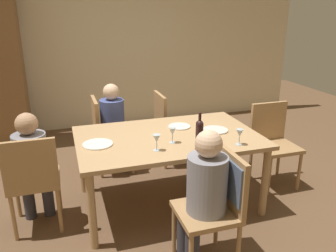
% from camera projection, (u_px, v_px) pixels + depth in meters
% --- Properties ---
extents(ground_plane, '(10.00, 10.00, 0.00)m').
position_uv_depth(ground_plane, '(168.00, 202.00, 3.63)').
color(ground_plane, brown).
extents(rear_room_partition, '(6.40, 0.12, 2.70)m').
position_uv_depth(rear_room_partition, '(117.00, 44.00, 5.67)').
color(rear_room_partition, beige).
rests_on(rear_room_partition, ground_plane).
extents(dining_table, '(1.77, 1.13, 0.74)m').
position_uv_depth(dining_table, '(168.00, 143.00, 3.41)').
color(dining_table, tan).
rests_on(dining_table, ground_plane).
extents(chair_far_left, '(0.44, 0.44, 0.92)m').
position_uv_depth(chair_far_left, '(106.00, 130.00, 4.16)').
color(chair_far_left, '#A87F51').
rests_on(chair_far_left, ground_plane).
extents(chair_near, '(0.46, 0.44, 0.92)m').
position_uv_depth(chair_near, '(221.00, 194.00, 2.62)').
color(chair_near, '#A87F51').
rests_on(chair_near, ground_plane).
extents(chair_left_end, '(0.44, 0.44, 0.92)m').
position_uv_depth(chair_left_end, '(33.00, 177.00, 3.01)').
color(chair_left_end, '#A87F51').
rests_on(chair_left_end, ground_plane).
extents(chair_far_right, '(0.44, 0.44, 0.92)m').
position_uv_depth(chair_far_right, '(169.00, 123.00, 4.39)').
color(chair_far_right, '#A87F51').
rests_on(chair_far_right, ground_plane).
extents(chair_right_end, '(0.44, 0.44, 0.92)m').
position_uv_depth(chair_right_end, '(272.00, 138.00, 3.89)').
color(chair_right_end, '#A87F51').
rests_on(chair_right_end, ground_plane).
extents(person_woman_host, '(0.33, 0.29, 1.09)m').
position_uv_depth(person_woman_host, '(115.00, 121.00, 4.16)').
color(person_woman_host, '#33333D').
rests_on(person_woman_host, ground_plane).
extents(person_man_bearded, '(0.35, 0.30, 1.12)m').
position_uv_depth(person_man_bearded, '(204.00, 191.00, 2.56)').
color(person_man_bearded, '#33333D').
rests_on(person_man_bearded, ground_plane).
extents(person_man_guest, '(0.29, 0.33, 1.09)m').
position_uv_depth(person_man_guest, '(32.00, 161.00, 3.08)').
color(person_man_guest, '#33333D').
rests_on(person_man_guest, ground_plane).
extents(wine_bottle_tall_green, '(0.07, 0.07, 0.34)m').
position_uv_depth(wine_bottle_tall_green, '(199.00, 134.00, 3.02)').
color(wine_bottle_tall_green, black).
rests_on(wine_bottle_tall_green, dining_table).
extents(wine_glass_near_left, '(0.07, 0.07, 0.15)m').
position_uv_depth(wine_glass_near_left, '(157.00, 139.00, 3.00)').
color(wine_glass_near_left, silver).
rests_on(wine_glass_near_left, dining_table).
extents(wine_glass_centre, '(0.07, 0.07, 0.15)m').
position_uv_depth(wine_glass_centre, '(240.00, 134.00, 3.13)').
color(wine_glass_centre, silver).
rests_on(wine_glass_centre, dining_table).
extents(wine_glass_near_right, '(0.07, 0.07, 0.15)m').
position_uv_depth(wine_glass_near_right, '(172.00, 132.00, 3.17)').
color(wine_glass_near_right, silver).
rests_on(wine_glass_near_right, dining_table).
extents(dinner_plate_host, '(0.28, 0.28, 0.01)m').
position_uv_depth(dinner_plate_host, '(98.00, 144.00, 3.16)').
color(dinner_plate_host, white).
rests_on(dinner_plate_host, dining_table).
extents(dinner_plate_guest_left, '(0.23, 0.23, 0.01)m').
position_uv_depth(dinner_plate_guest_left, '(179.00, 126.00, 3.62)').
color(dinner_plate_guest_left, white).
rests_on(dinner_plate_guest_left, dining_table).
extents(dinner_plate_guest_right, '(0.26, 0.26, 0.01)m').
position_uv_depth(dinner_plate_guest_right, '(215.00, 130.00, 3.52)').
color(dinner_plate_guest_right, silver).
rests_on(dinner_plate_guest_right, dining_table).
extents(folded_napkin, '(0.19, 0.16, 0.03)m').
position_uv_depth(folded_napkin, '(206.00, 140.00, 3.22)').
color(folded_napkin, '#4C5B75').
rests_on(folded_napkin, dining_table).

